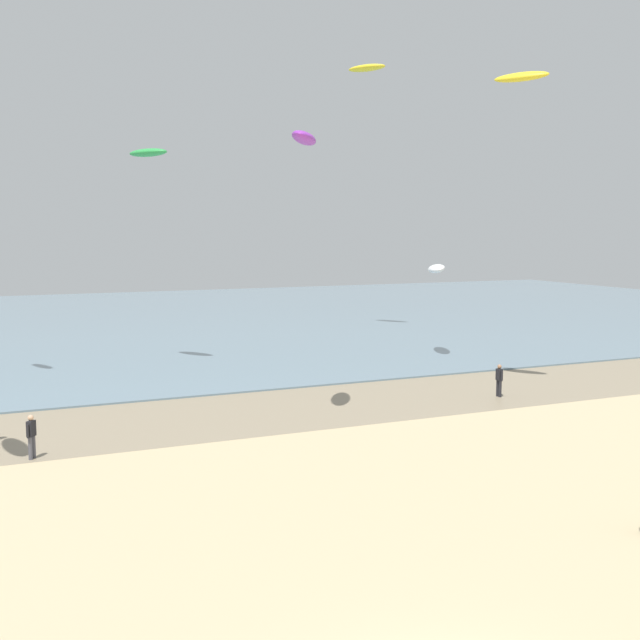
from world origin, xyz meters
TOP-DOWN VIEW (x-y plane):
  - wet_sand_strip at (0.00, 23.63)m, footprint 120.00×8.71m
  - sea at (0.00, 62.98)m, footprint 160.00×70.00m
  - person_by_waterline at (-6.11, 19.79)m, footprint 0.38×0.49m
  - person_far_down_beach at (16.93, 21.79)m, footprint 0.24×0.57m
  - kite_aloft_2 at (5.57, 20.86)m, footprint 2.51×3.32m
  - kite_aloft_4 at (18.12, 22.22)m, footprint 2.41×2.98m
  - kite_aloft_5 at (21.78, 46.72)m, footprint 2.79×3.32m
  - kite_aloft_6 at (2.13, 37.49)m, footprint 2.49×3.12m
  - kite_aloft_8 at (20.69, 34.02)m, footprint 2.42×3.53m

SIDE VIEW (x-z plane):
  - wet_sand_strip at x=0.00m, z-range 0.00..0.01m
  - sea at x=0.00m, z-range 0.00..0.10m
  - person_by_waterline at x=-6.11m, z-range 0.06..1.77m
  - person_far_down_beach at x=16.93m, z-range 0.06..1.77m
  - kite_aloft_8 at x=20.69m, z-range 5.67..6.47m
  - kite_aloft_2 at x=5.57m, z-range 12.26..13.00m
  - kite_aloft_6 at x=2.13m, z-range 13.11..13.61m
  - kite_aloft_4 at x=18.12m, z-range 16.06..16.78m
  - kite_aloft_5 at x=21.78m, z-range 21.40..21.96m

